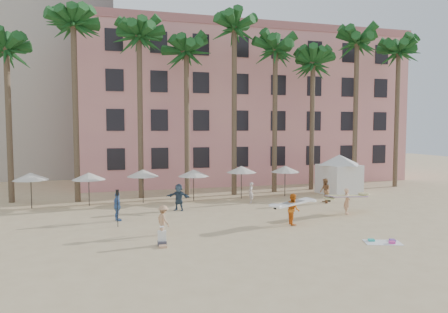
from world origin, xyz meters
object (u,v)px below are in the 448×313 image
at_px(cabana, 339,171).
at_px(carrier_yellow, 347,199).
at_px(pink_hotel, 239,110).
at_px(carrier_white, 293,208).

distance_m(cabana, carrier_yellow, 8.78).
bearing_deg(pink_hotel, cabana, -68.99).
distance_m(pink_hotel, carrier_yellow, 22.34).
distance_m(carrier_yellow, carrier_white, 5.12).
bearing_deg(carrier_yellow, cabana, 62.36).
bearing_deg(pink_hotel, carrier_white, -99.10).
relative_size(carrier_yellow, carrier_white, 1.18).
distance_m(cabana, carrier_white, 13.01).
bearing_deg(carrier_yellow, carrier_white, -159.81).
bearing_deg(carrier_white, carrier_yellow, 20.19).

